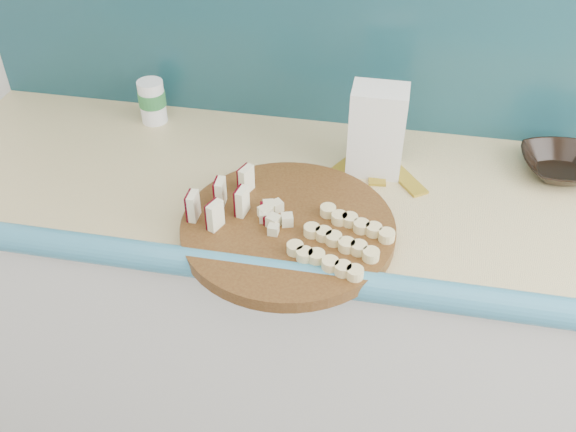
% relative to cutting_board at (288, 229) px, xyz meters
% --- Properties ---
extents(kitchen_counter, '(2.20, 0.63, 0.91)m').
position_rel_cutting_board_xyz_m(kitchen_counter, '(0.22, 0.18, -0.47)').
color(kitchen_counter, silver).
rests_on(kitchen_counter, ground).
extents(backsplash, '(2.20, 0.02, 0.50)m').
position_rel_cutting_board_xyz_m(backsplash, '(0.22, 0.47, 0.24)').
color(backsplash, teal).
rests_on(backsplash, kitchen_counter).
extents(cutting_board, '(0.57, 0.57, 0.03)m').
position_rel_cutting_board_xyz_m(cutting_board, '(0.00, 0.00, 0.00)').
color(cutting_board, '#41240E').
rests_on(cutting_board, kitchen_counter).
extents(apple_wedges, '(0.13, 0.17, 0.06)m').
position_rel_cutting_board_xyz_m(apple_wedges, '(-0.14, 0.02, 0.04)').
color(apple_wedges, '#FCF6C9').
rests_on(apple_wedges, cutting_board).
extents(apple_chunks, '(0.07, 0.07, 0.02)m').
position_rel_cutting_board_xyz_m(apple_chunks, '(-0.03, 0.01, 0.02)').
color(apple_chunks, beige).
rests_on(apple_chunks, cutting_board).
extents(banana_slices, '(0.21, 0.21, 0.02)m').
position_rel_cutting_board_xyz_m(banana_slices, '(0.11, -0.05, 0.02)').
color(banana_slices, '#F2DC94').
rests_on(banana_slices, cutting_board).
extents(brown_bowl, '(0.21, 0.21, 0.05)m').
position_rel_cutting_board_xyz_m(brown_bowl, '(0.58, 0.33, 0.01)').
color(brown_bowl, black).
rests_on(brown_bowl, kitchen_counter).
extents(flour_bag, '(0.12, 0.09, 0.21)m').
position_rel_cutting_board_xyz_m(flour_bag, '(0.15, 0.27, 0.09)').
color(flour_bag, white).
rests_on(flour_bag, kitchen_counter).
extents(canister, '(0.07, 0.07, 0.11)m').
position_rel_cutting_board_xyz_m(canister, '(-0.43, 0.38, 0.05)').
color(canister, white).
rests_on(canister, kitchen_counter).
extents(banana_peel, '(0.25, 0.21, 0.01)m').
position_rel_cutting_board_xyz_m(banana_peel, '(0.15, 0.27, -0.01)').
color(banana_peel, gold).
rests_on(banana_peel, kitchen_counter).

